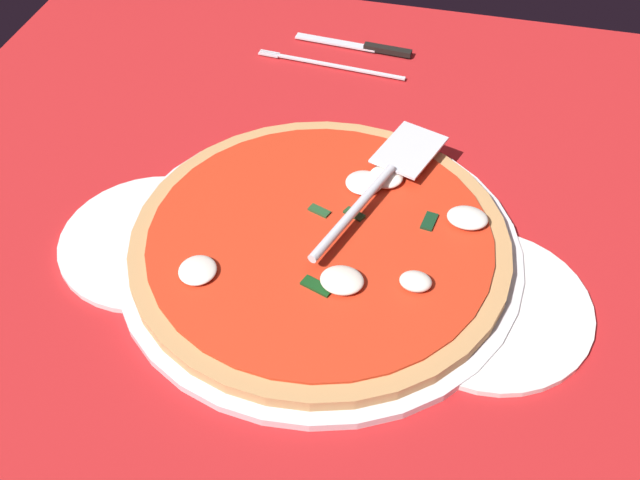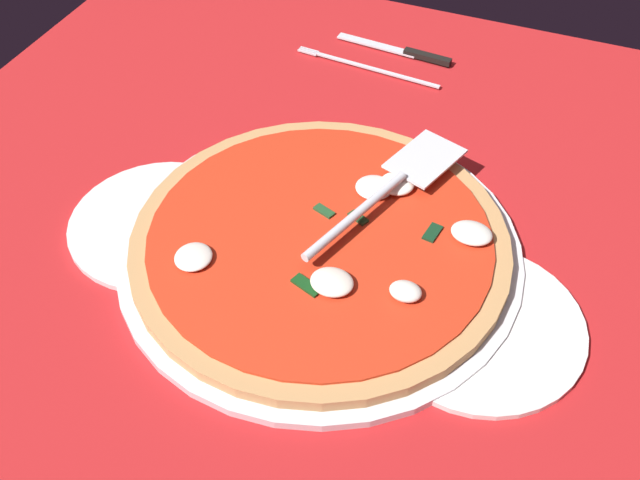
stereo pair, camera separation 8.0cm
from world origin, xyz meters
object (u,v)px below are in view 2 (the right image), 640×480
at_px(dinner_plate_right, 160,224).
at_px(pizza_server, 391,186).
at_px(pizza, 322,241).
at_px(place_setting_near, 386,62).
at_px(dinner_plate_left, 478,325).

distance_m(dinner_plate_right, pizza_server, 0.26).
relative_size(dinner_plate_right, pizza_server, 0.81).
bearing_deg(dinner_plate_right, pizza, -171.17).
distance_m(pizza, place_setting_near, 0.39).
bearing_deg(dinner_plate_left, pizza_server, -41.82).
xyz_separation_m(pizza_server, place_setting_near, (0.10, -0.30, -0.04)).
relative_size(pizza, pizza_server, 1.62).
relative_size(dinner_plate_right, pizza, 0.50).
bearing_deg(dinner_plate_left, dinner_plate_right, -0.89).
bearing_deg(place_setting_near, dinner_plate_right, 76.94).
bearing_deg(pizza, pizza_server, -119.88).
relative_size(dinner_plate_right, place_setting_near, 0.88).
relative_size(dinner_plate_left, pizza, 0.52).
height_order(dinner_plate_left, dinner_plate_right, same).
xyz_separation_m(pizza, place_setting_near, (0.05, -0.38, -0.02)).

